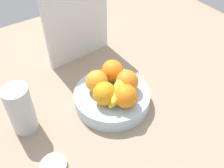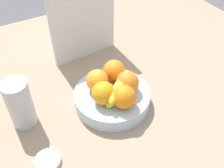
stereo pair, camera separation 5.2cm
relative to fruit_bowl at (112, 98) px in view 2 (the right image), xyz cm
name	(u,v)px [view 2 (the right image)]	position (x,y,z in cm)	size (l,w,h in cm)	color
ground_plane	(100,104)	(-3.49, 2.99, -4.06)	(180.00, 140.00, 3.00)	gray
fruit_bowl	(112,98)	(0.00, 0.00, 0.00)	(26.46, 26.46, 5.11)	silver
orange_front_left	(96,81)	(-3.97, 4.00, 6.44)	(7.77, 7.77, 7.77)	orange
orange_front_right	(104,93)	(-4.44, -2.32, 6.44)	(7.77, 7.77, 7.77)	orange
orange_center	(124,97)	(0.43, -7.02, 6.44)	(7.77, 7.77, 7.77)	orange
orange_back_left	(127,82)	(5.01, -1.72, 6.44)	(7.77, 7.77, 7.77)	orange
orange_back_right	(114,71)	(4.11, 5.80, 6.44)	(7.77, 7.77, 7.77)	orange
banana_bunch	(121,89)	(1.90, -2.84, 5.66)	(17.16, 13.78, 6.20)	yellow
cutting_board	(83,17)	(4.25, 30.64, 15.44)	(28.00, 1.80, 36.00)	silver
thermos_tumbler	(20,104)	(-29.22, 6.67, 5.99)	(7.95, 7.95, 17.09)	#B8BBBD
jar_lid	(48,161)	(-27.92, -11.42, -1.80)	(7.51, 7.51, 1.50)	white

